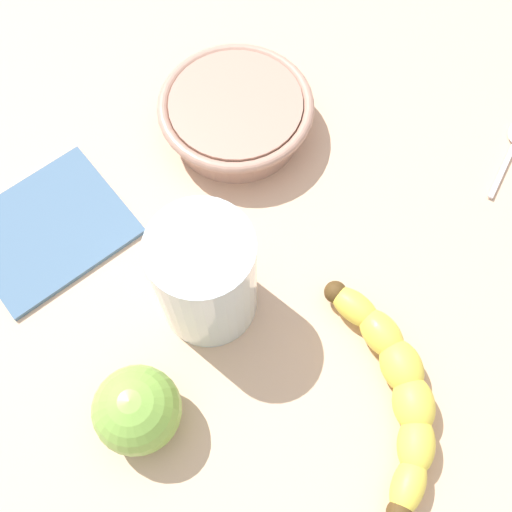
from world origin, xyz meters
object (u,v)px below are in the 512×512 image
object	(u,v)px
banana	(396,387)
smoothie_glass	(205,279)
ceramic_bowl	(236,113)
green_apple_fruit	(137,410)

from	to	relation	value
banana	smoothie_glass	world-z (taller)	smoothie_glass
smoothie_glass	ceramic_bowl	bearing A→B (deg)	11.61
smoothie_glass	green_apple_fruit	xyz separation A→B (cm)	(-12.17, 1.81, -2.09)
banana	green_apple_fruit	distance (cm)	22.56
banana	green_apple_fruit	xyz separation A→B (cm)	(-9.18, 20.52, 1.93)
smoothie_glass	green_apple_fruit	size ratio (longest dim) A/B	1.69
banana	ceramic_bowl	size ratio (longest dim) A/B	1.18
banana	ceramic_bowl	world-z (taller)	ceramic_bowl
smoothie_glass	ceramic_bowl	distance (cm)	20.60
banana	ceramic_bowl	xyz separation A→B (cm)	(22.94, 22.80, 0.95)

